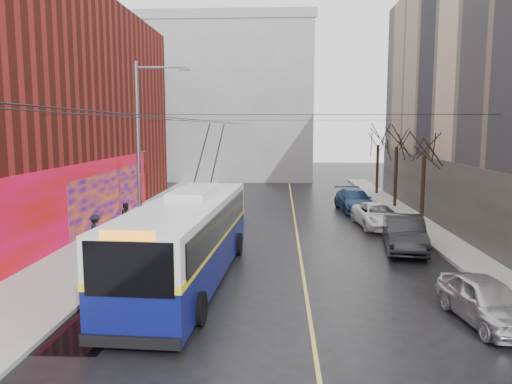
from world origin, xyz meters
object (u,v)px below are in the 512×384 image
at_px(streetlight_pole, 142,149).
at_px(tree_far, 378,136).
at_px(parked_car_d, 354,200).
at_px(pedestrian_c, 96,231).
at_px(tree_near, 425,143).
at_px(following_car, 231,210).
at_px(tree_mid, 397,136).
at_px(parked_car_c, 378,215).
at_px(pedestrian_a, 142,221).
at_px(pedestrian_b, 127,217).
at_px(parked_car_a, 486,301).
at_px(trolleybus, 187,239).
at_px(parked_car_b, 404,233).

xyz_separation_m(streetlight_pole, tree_far, (15.14, 20.00, 0.30)).
xyz_separation_m(parked_car_d, pedestrian_c, (-14.15, -11.91, 0.18)).
height_order(streetlight_pole, tree_near, streetlight_pole).
bearing_deg(tree_far, following_car, -132.33).
distance_m(tree_mid, parked_car_c, 9.03).
bearing_deg(pedestrian_a, tree_mid, -57.72).
xyz_separation_m(tree_mid, pedestrian_b, (-16.96, -9.90, -4.30)).
height_order(parked_car_a, parked_car_d, parked_car_d).
xyz_separation_m(tree_mid, parked_car_d, (-3.20, -1.65, -4.48)).
relative_size(tree_mid, parked_car_a, 1.63).
xyz_separation_m(tree_far, following_car, (-11.59, -12.72, -4.45)).
height_order(following_car, pedestrian_b, pedestrian_b).
distance_m(tree_far, trolleybus, 28.20).
distance_m(tree_near, pedestrian_a, 16.74).
bearing_deg(parked_car_a, parked_car_c, 84.58).
relative_size(parked_car_d, pedestrian_b, 3.30).
relative_size(pedestrian_a, pedestrian_c, 1.06).
xyz_separation_m(tree_mid, parked_car_a, (-2.19, -21.92, -4.55)).
bearing_deg(tree_far, pedestrian_b, -135.10).
xyz_separation_m(trolleybus, parked_car_a, (9.78, -3.62, -0.99)).
height_order(parked_car_a, pedestrian_a, pedestrian_a).
distance_m(tree_mid, pedestrian_a, 19.77).
bearing_deg(parked_car_a, pedestrian_a, 134.56).
height_order(trolleybus, following_car, trolleybus).
distance_m(trolleybus, pedestrian_a, 8.01).
height_order(tree_far, trolleybus, tree_far).
relative_size(tree_mid, pedestrian_b, 4.16).
bearing_deg(following_car, tree_far, 45.32).
height_order(parked_car_c, pedestrian_b, pedestrian_b).
relative_size(streetlight_pole, pedestrian_c, 5.64).
distance_m(pedestrian_a, pedestrian_c, 2.85).
distance_m(streetlight_pole, following_car, 9.10).
bearing_deg(parked_car_c, parked_car_a, -92.81).
relative_size(streetlight_pole, parked_car_b, 1.79).
relative_size(tree_near, tree_far, 0.97).
distance_m(tree_far, parked_car_b, 20.53).
relative_size(tree_near, trolleybus, 0.49).
distance_m(parked_car_b, pedestrian_a, 13.35).
relative_size(tree_near, tree_mid, 0.96).
bearing_deg(pedestrian_c, streetlight_pole, -100.23).
relative_size(streetlight_pole, trolleybus, 0.69).
height_order(parked_car_a, pedestrian_b, pedestrian_b).
xyz_separation_m(following_car, pedestrian_c, (-5.76, -7.84, 0.26)).
bearing_deg(tree_near, pedestrian_c, -159.28).
height_order(parked_car_b, pedestrian_c, pedestrian_c).
bearing_deg(parked_car_d, pedestrian_c, -145.02).
bearing_deg(parked_car_c, streetlight_pole, -160.20).
relative_size(tree_mid, parked_car_b, 1.33).
bearing_deg(parked_car_d, following_car, -159.23).
bearing_deg(trolleybus, pedestrian_b, 123.82).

